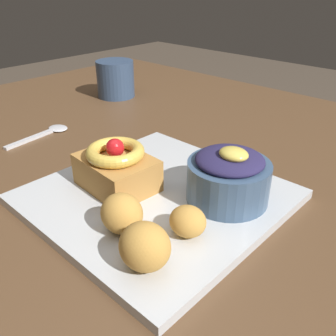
{
  "coord_description": "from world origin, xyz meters",
  "views": [
    {
      "loc": [
        0.35,
        -0.39,
        0.99
      ],
      "look_at": [
        0.07,
        -0.09,
        0.77
      ],
      "focal_mm": 39.08,
      "sensor_mm": 36.0,
      "label": 1
    }
  ],
  "objects_px": {
    "cake_slice": "(116,167)",
    "spoon": "(46,133)",
    "fritter_front": "(188,221)",
    "fritter_back": "(122,213)",
    "coffee_mug": "(116,79)",
    "fritter_middle": "(145,246)",
    "berry_ramekin": "(228,177)",
    "front_plate": "(157,197)"
  },
  "relations": [
    {
      "from": "coffee_mug",
      "to": "fritter_back",
      "type": "bearing_deg",
      "value": -38.86
    },
    {
      "from": "coffee_mug",
      "to": "fritter_middle",
      "type": "bearing_deg",
      "value": -36.93
    },
    {
      "from": "fritter_middle",
      "to": "spoon",
      "type": "relative_size",
      "value": 0.4
    },
    {
      "from": "cake_slice",
      "to": "fritter_front",
      "type": "bearing_deg",
      "value": -5.4
    },
    {
      "from": "coffee_mug",
      "to": "cake_slice",
      "type": "bearing_deg",
      "value": -39.37
    },
    {
      "from": "fritter_middle",
      "to": "fritter_back",
      "type": "xyz_separation_m",
      "value": [
        -0.06,
        0.02,
        -0.0
      ]
    },
    {
      "from": "fritter_front",
      "to": "fritter_back",
      "type": "height_order",
      "value": "fritter_back"
    },
    {
      "from": "berry_ramekin",
      "to": "fritter_front",
      "type": "xyz_separation_m",
      "value": [
        0.01,
        -0.08,
        -0.02
      ]
    },
    {
      "from": "front_plate",
      "to": "coffee_mug",
      "type": "height_order",
      "value": "coffee_mug"
    },
    {
      "from": "spoon",
      "to": "fritter_middle",
      "type": "bearing_deg",
      "value": -115.14
    },
    {
      "from": "fritter_middle",
      "to": "fritter_back",
      "type": "relative_size",
      "value": 1.07
    },
    {
      "from": "fritter_front",
      "to": "front_plate",
      "type": "bearing_deg",
      "value": 155.87
    },
    {
      "from": "spoon",
      "to": "front_plate",
      "type": "bearing_deg",
      "value": -101.46
    },
    {
      "from": "berry_ramekin",
      "to": "fritter_back",
      "type": "distance_m",
      "value": 0.14
    },
    {
      "from": "cake_slice",
      "to": "berry_ramekin",
      "type": "relative_size",
      "value": 1.02
    },
    {
      "from": "cake_slice",
      "to": "fritter_front",
      "type": "xyz_separation_m",
      "value": [
        0.13,
        -0.01,
        -0.01
      ]
    },
    {
      "from": "fritter_middle",
      "to": "cake_slice",
      "type": "bearing_deg",
      "value": 150.06
    },
    {
      "from": "berry_ramekin",
      "to": "fritter_front",
      "type": "relative_size",
      "value": 2.46
    },
    {
      "from": "fritter_middle",
      "to": "berry_ramekin",
      "type": "bearing_deg",
      "value": 94.27
    },
    {
      "from": "front_plate",
      "to": "spoon",
      "type": "relative_size",
      "value": 2.24
    },
    {
      "from": "front_plate",
      "to": "fritter_back",
      "type": "relative_size",
      "value": 5.92
    },
    {
      "from": "berry_ramekin",
      "to": "fritter_middle",
      "type": "bearing_deg",
      "value": -85.73
    },
    {
      "from": "front_plate",
      "to": "coffee_mug",
      "type": "relative_size",
      "value": 3.31
    },
    {
      "from": "cake_slice",
      "to": "spoon",
      "type": "relative_size",
      "value": 0.81
    },
    {
      "from": "spoon",
      "to": "coffee_mug",
      "type": "xyz_separation_m",
      "value": [
        -0.09,
        0.24,
        0.04
      ]
    },
    {
      "from": "fritter_back",
      "to": "coffee_mug",
      "type": "bearing_deg",
      "value": 141.14
    },
    {
      "from": "spoon",
      "to": "fritter_back",
      "type": "bearing_deg",
      "value": -114.63
    },
    {
      "from": "cake_slice",
      "to": "front_plate",
      "type": "bearing_deg",
      "value": 26.6
    },
    {
      "from": "cake_slice",
      "to": "spoon",
      "type": "height_order",
      "value": "cake_slice"
    },
    {
      "from": "fritter_middle",
      "to": "coffee_mug",
      "type": "height_order",
      "value": "coffee_mug"
    },
    {
      "from": "berry_ramekin",
      "to": "fritter_middle",
      "type": "relative_size",
      "value": 1.95
    },
    {
      "from": "front_plate",
      "to": "fritter_front",
      "type": "height_order",
      "value": "fritter_front"
    },
    {
      "from": "cake_slice",
      "to": "fritter_middle",
      "type": "xyz_separation_m",
      "value": [
        0.13,
        -0.08,
        -0.0
      ]
    },
    {
      "from": "spoon",
      "to": "coffee_mug",
      "type": "height_order",
      "value": "coffee_mug"
    },
    {
      "from": "fritter_front",
      "to": "fritter_back",
      "type": "xyz_separation_m",
      "value": [
        -0.06,
        -0.04,
        0.01
      ]
    },
    {
      "from": "berry_ramekin",
      "to": "spoon",
      "type": "bearing_deg",
      "value": -175.37
    },
    {
      "from": "front_plate",
      "to": "fritter_back",
      "type": "height_order",
      "value": "fritter_back"
    },
    {
      "from": "fritter_front",
      "to": "fritter_middle",
      "type": "relative_size",
      "value": 0.79
    },
    {
      "from": "fritter_middle",
      "to": "spoon",
      "type": "bearing_deg",
      "value": 162.93
    },
    {
      "from": "berry_ramekin",
      "to": "fritter_front",
      "type": "bearing_deg",
      "value": -83.96
    },
    {
      "from": "berry_ramekin",
      "to": "fritter_middle",
      "type": "distance_m",
      "value": 0.15
    },
    {
      "from": "fritter_front",
      "to": "coffee_mug",
      "type": "distance_m",
      "value": 0.55
    }
  ]
}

